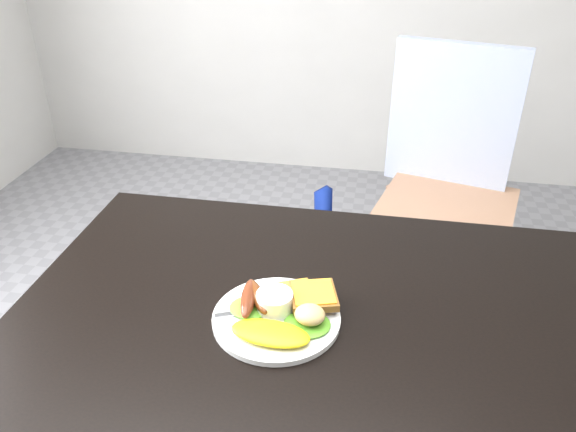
{
  "coord_description": "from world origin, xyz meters",
  "views": [
    {
      "loc": [
        0.06,
        -0.79,
        1.43
      ],
      "look_at": [
        -0.1,
        0.1,
        0.9
      ],
      "focal_mm": 35.0,
      "sensor_mm": 36.0,
      "label": 1
    }
  ],
  "objects_px": {
    "plate": "(276,318)",
    "dining_table": "(333,328)",
    "person": "(366,155)",
    "dining_chair": "(446,210)"
  },
  "relations": [
    {
      "from": "dining_table",
      "to": "plate",
      "type": "xyz_separation_m",
      "value": [
        -0.1,
        -0.02,
        0.03
      ]
    },
    {
      "from": "plate",
      "to": "dining_table",
      "type": "bearing_deg",
      "value": 11.3
    },
    {
      "from": "dining_table",
      "to": "person",
      "type": "relative_size",
      "value": 0.71
    },
    {
      "from": "dining_chair",
      "to": "dining_table",
      "type": "bearing_deg",
      "value": -92.49
    },
    {
      "from": "dining_chair",
      "to": "plate",
      "type": "relative_size",
      "value": 1.93
    },
    {
      "from": "plate",
      "to": "person",
      "type": "bearing_deg",
      "value": 76.94
    },
    {
      "from": "person",
      "to": "plate",
      "type": "height_order",
      "value": "person"
    },
    {
      "from": "plate",
      "to": "dining_chair",
      "type": "bearing_deg",
      "value": 68.32
    },
    {
      "from": "person",
      "to": "plate",
      "type": "xyz_separation_m",
      "value": [
        -0.13,
        -0.54,
        -0.09
      ]
    },
    {
      "from": "person",
      "to": "plate",
      "type": "relative_size",
      "value": 7.31
    }
  ]
}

